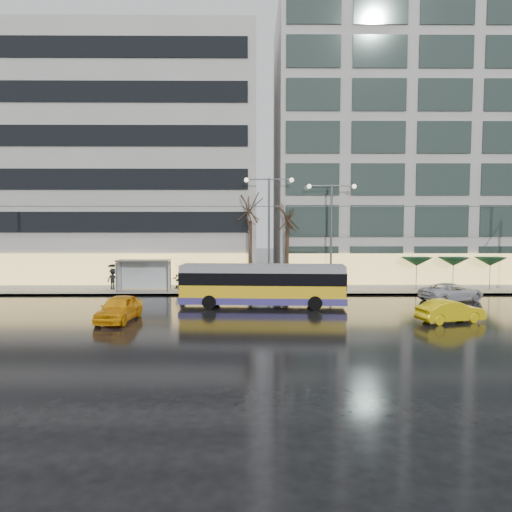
{
  "coord_description": "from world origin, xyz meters",
  "views": [
    {
      "loc": [
        0.63,
        -29.14,
        5.95
      ],
      "look_at": [
        0.92,
        5.0,
        3.37
      ],
      "focal_mm": 35.0,
      "sensor_mm": 36.0,
      "label": 1
    }
  ],
  "objects_px": {
    "bus_shelter": "(140,268)",
    "taxi_a": "(119,308)",
    "street_lamp_near": "(269,218)",
    "trolleybus": "(263,286)"
  },
  "relations": [
    {
      "from": "trolleybus",
      "to": "taxi_a",
      "type": "height_order",
      "value": "trolleybus"
    },
    {
      "from": "taxi_a",
      "to": "bus_shelter",
      "type": "bearing_deg",
      "value": 102.06
    },
    {
      "from": "trolleybus",
      "to": "bus_shelter",
      "type": "relative_size",
      "value": 2.66
    },
    {
      "from": "trolleybus",
      "to": "taxi_a",
      "type": "distance_m",
      "value": 9.68
    },
    {
      "from": "trolleybus",
      "to": "street_lamp_near",
      "type": "height_order",
      "value": "street_lamp_near"
    },
    {
      "from": "trolleybus",
      "to": "bus_shelter",
      "type": "distance_m",
      "value": 11.7
    },
    {
      "from": "bus_shelter",
      "to": "street_lamp_near",
      "type": "relative_size",
      "value": 0.47
    },
    {
      "from": "taxi_a",
      "to": "trolleybus",
      "type": "bearing_deg",
      "value": 34.61
    },
    {
      "from": "bus_shelter",
      "to": "taxi_a",
      "type": "distance_m",
      "value": 11.32
    },
    {
      "from": "bus_shelter",
      "to": "street_lamp_near",
      "type": "bearing_deg",
      "value": 0.63
    }
  ]
}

